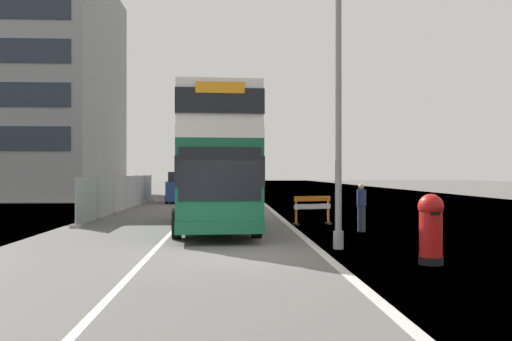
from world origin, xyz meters
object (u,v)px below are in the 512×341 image
Objects in this scene: roadworks_barrier at (312,207)px; car_receding_mid at (190,186)px; red_pillar_postbox at (431,226)px; car_oncoming_near at (181,188)px; lamppost_foreground at (338,89)px; car_far_side at (197,183)px; car_receding_far at (232,184)px; pedestrian_at_kerb at (361,207)px; double_decker_bus at (213,160)px.

car_receding_mid is at bearing 104.53° from roadworks_barrier.
car_oncoming_near is at bearing 106.71° from red_pillar_postbox.
car_oncoming_near reaches higher than car_receding_mid.
car_far_side is at bearing 97.87° from lamppost_foreground.
car_receding_far is 2.57× the size of pedestrian_at_kerb.
double_decker_bus is 5.81m from pedestrian_at_kerb.
roadworks_barrier is at bearing 86.96° from lamppost_foreground.
lamppost_foreground reaches higher than car_receding_mid.
red_pillar_postbox is 0.94× the size of pedestrian_at_kerb.
double_decker_bus reaches higher than pedestrian_at_kerb.
car_oncoming_near is 24.63m from car_far_side.
double_decker_bus is 6.45× the size of red_pillar_postbox.
car_receding_far is at bearing -64.38° from car_far_side.
roadworks_barrier is 0.38× the size of car_oncoming_near.
car_oncoming_near reaches higher than pedestrian_at_kerb.
lamppost_foreground is 40.49m from car_receding_far.
pedestrian_at_kerb is at bearing -82.99° from car_receding_far.
car_receding_far is at bearing 60.57° from car_receding_mid.
pedestrian_at_kerb reaches higher than roadworks_barrier.
roadworks_barrier is (0.38, 7.09, -3.73)m from lamppost_foreground.
double_decker_bus is 43.11m from car_far_side.
car_oncoming_near is 0.95× the size of car_receding_mid.
car_far_side is 2.34× the size of pedestrian_at_kerb.
car_far_side is at bearing 99.69° from roadworks_barrier.
pedestrian_at_kerb is (1.37, -2.66, 0.14)m from roadworks_barrier.
double_decker_bus reaches higher than red_pillar_postbox.
car_oncoming_near is at bearing -89.65° from car_receding_mid.
car_receding_mid is 7.76m from car_receding_far.
car_receding_mid is (-6.47, 33.50, -3.46)m from lamppost_foreground.
roadworks_barrier is 18.36m from car_oncoming_near.
lamppost_foreground reaches higher than double_decker_bus.
car_receding_mid is at bearing 100.93° from lamppost_foreground.
double_decker_bus is 2.46× the size of car_oncoming_near.
car_receding_far is 9.44m from car_far_side.
car_receding_far is (-2.66, 40.26, -3.44)m from lamppost_foreground.
car_oncoming_near is 0.96× the size of car_receding_far.
car_oncoming_near reaches higher than car_receding_far.
car_far_side is (-3.11, 42.96, -1.61)m from double_decker_bus.
lamppost_foreground is 5.77× the size of roadworks_barrier.
lamppost_foreground reaches higher than car_receding_far.
car_receding_mid is (-2.84, 27.70, -1.60)m from double_decker_bus.
double_decker_bus is at bearing -84.15° from car_receding_mid.
car_far_side is (-6.74, 48.77, -3.47)m from lamppost_foreground.
car_far_side is at bearing 115.62° from car_receding_far.
lamppost_foreground is at bearing -86.22° from car_receding_far.
car_receding_far is (0.97, 34.45, -1.57)m from double_decker_bus.
red_pillar_postbox is at bearing -73.29° from car_oncoming_near.
car_far_side is at bearing 94.14° from double_decker_bus.
red_pillar_postbox is 27.95m from car_oncoming_near.
car_receding_mid is (-6.85, 26.41, 0.27)m from roadworks_barrier.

